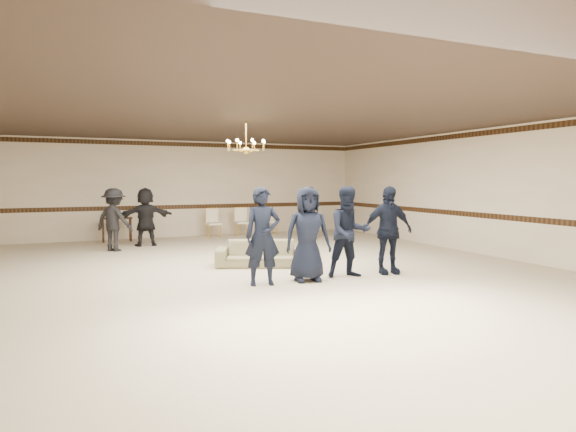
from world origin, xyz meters
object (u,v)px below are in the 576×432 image
(chandelier, at_px, (246,136))
(adult_mid, at_px, (146,217))
(banquet_chair_mid, at_px, (243,222))
(adult_left, at_px, (114,220))
(settee, at_px, (261,253))
(banquet_chair_right, at_px, (270,221))
(boy_d, at_px, (388,230))
(boy_c, at_px, (349,232))
(banquet_chair_left, at_px, (214,223))
(console_table, at_px, (117,229))
(boy_b, at_px, (308,234))
(adult_right, at_px, (311,213))
(boy_a, at_px, (263,236))

(chandelier, distance_m, adult_mid, 4.85)
(chandelier, bearing_deg, banquet_chair_mid, 72.86)
(adult_left, bearing_deg, banquet_chair_mid, -112.81)
(settee, xyz_separation_m, adult_mid, (-1.90, 4.39, 0.56))
(banquet_chair_right, bearing_deg, boy_d, -88.32)
(adult_left, distance_m, adult_mid, 1.14)
(boy_c, distance_m, banquet_chair_left, 7.46)
(adult_left, relative_size, console_table, 1.87)
(boy_c, xyz_separation_m, adult_mid, (-3.07, 6.22, -0.05))
(adult_mid, bearing_deg, boy_b, 110.14)
(chandelier, relative_size, boy_d, 0.53)
(banquet_chair_mid, bearing_deg, adult_left, -151.28)
(settee, distance_m, adult_mid, 4.82)
(boy_c, bearing_deg, banquet_chair_right, 90.65)
(boy_b, bearing_deg, boy_d, 10.28)
(boy_b, distance_m, adult_left, 6.31)
(boy_c, xyz_separation_m, adult_left, (-3.97, 5.52, -0.05))
(boy_c, relative_size, console_table, 1.98)
(boy_c, distance_m, adult_mid, 6.93)
(banquet_chair_right, bearing_deg, boy_b, -101.81)
(boy_b, height_order, adult_right, boy_b)
(adult_left, bearing_deg, boy_a, 154.45)
(boy_d, distance_m, adult_mid, 7.37)
(boy_d, xyz_separation_m, adult_left, (-4.87, 5.52, -0.05))
(chandelier, relative_size, console_table, 1.05)
(console_table, bearing_deg, banquet_chair_mid, -3.48)
(adult_right, height_order, banquet_chair_left, adult_right)
(boy_a, xyz_separation_m, settee, (0.63, 1.83, -0.61))
(banquet_chair_left, bearing_deg, adult_right, -33.80)
(chandelier, bearing_deg, console_table, 113.54)
(settee, relative_size, adult_left, 1.16)
(boy_b, relative_size, banquet_chair_right, 1.88)
(boy_d, bearing_deg, chandelier, 146.67)
(adult_mid, relative_size, console_table, 1.87)
(boy_c, xyz_separation_m, banquet_chair_left, (-0.76, 7.41, -0.42))
(adult_mid, distance_m, adult_right, 5.12)
(boy_a, xyz_separation_m, banquet_chair_right, (3.04, 7.41, -0.42))
(chandelier, height_order, banquet_chair_mid, chandelier)
(adult_left, bearing_deg, chandelier, 170.50)
(adult_mid, bearing_deg, banquet_chair_left, -151.79)
(adult_right, bearing_deg, boy_b, -109.69)
(boy_d, height_order, adult_left, boy_d)
(settee, relative_size, banquet_chair_right, 2.05)
(adult_mid, bearing_deg, settee, 114.34)
(boy_a, distance_m, adult_right, 6.97)
(chandelier, bearing_deg, adult_mid, 112.49)
(boy_d, bearing_deg, banquet_chair_mid, 105.03)
(settee, xyz_separation_m, banquet_chair_mid, (1.41, 5.58, 0.19))
(chandelier, height_order, boy_a, chandelier)
(banquet_chair_left, distance_m, banquet_chair_right, 2.00)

